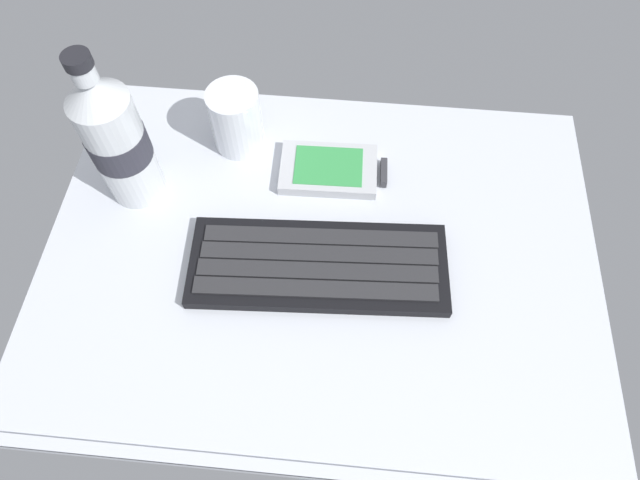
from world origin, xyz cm
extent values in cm
cube|color=silver|center=(0.00, 0.00, -1.00)|extent=(64.00, 48.00, 2.00)
cube|color=silver|center=(0.00, -23.40, 0.40)|extent=(64.00, 1.20, 0.80)
cube|color=black|center=(0.27, -2.03, 0.70)|extent=(29.56, 12.58, 1.40)
cube|color=#28282B|center=(0.09, 1.27, 1.55)|extent=(26.75, 3.47, 0.30)
cube|color=#28282B|center=(0.21, -0.93, 1.55)|extent=(26.75, 3.47, 0.30)
cube|color=#28282B|center=(0.33, -3.13, 1.55)|extent=(26.75, 3.47, 0.30)
cube|color=#28282B|center=(0.46, -5.32, 1.55)|extent=(26.75, 3.47, 0.30)
cube|color=#B7BABF|center=(0.50, 11.50, 0.70)|extent=(12.20, 7.92, 1.40)
cube|color=green|center=(0.50, 11.50, 1.45)|extent=(8.56, 6.15, 0.10)
cube|color=#333338|center=(6.90, 11.67, 0.70)|extent=(0.90, 3.82, 1.12)
cylinder|color=silver|center=(-11.90, 15.46, 4.25)|extent=(6.40, 6.40, 8.50)
cylinder|color=red|center=(-11.90, 15.46, 3.26)|extent=(5.50, 5.50, 6.12)
cylinder|color=silver|center=(-23.16, 7.18, 7.50)|extent=(6.60, 6.60, 15.00)
cone|color=silver|center=(-23.16, 7.18, 16.40)|extent=(6.60, 6.60, 2.80)
cylinder|color=silver|center=(-23.16, 7.18, 18.70)|extent=(2.51, 2.51, 1.80)
cylinder|color=black|center=(-23.16, 7.18, 20.20)|extent=(2.77, 2.77, 1.20)
cylinder|color=#2D2D38|center=(-23.16, 7.18, 8.25)|extent=(6.73, 6.73, 3.80)
camera|label=1|loc=(2.76, -29.82, 55.79)|focal=30.70mm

